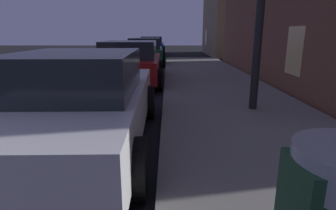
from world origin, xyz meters
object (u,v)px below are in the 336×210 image
car_white (83,102)px  car_blue (153,46)px  car_green (146,51)px  car_red (132,62)px

car_white → car_blue: bearing=90.0°
car_white → car_blue: same height
car_white → car_blue: 18.44m
car_green → car_blue: same height
car_red → car_white: bearing=-90.0°
car_white → car_red: (-0.00, 5.53, 0.02)m
car_red → car_green: 6.00m
car_white → car_blue: (-0.00, 18.44, 0.02)m
car_red → car_blue: size_ratio=1.00×
car_green → car_blue: 6.91m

